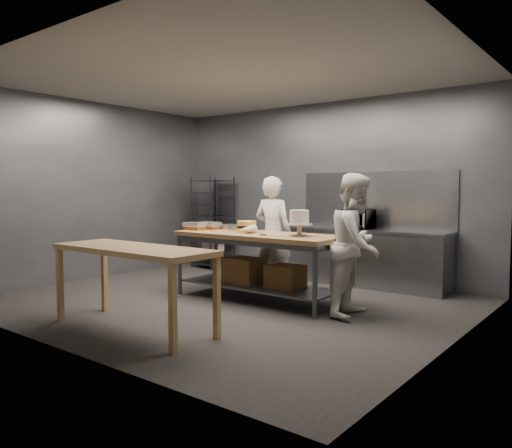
{
  "coord_description": "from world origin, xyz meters",
  "views": [
    {
      "loc": [
        4.43,
        -5.02,
        1.52
      ],
      "look_at": [
        0.29,
        0.28,
        1.05
      ],
      "focal_mm": 35.0,
      "sensor_mm": 36.0,
      "label": 1
    }
  ],
  "objects_px": {
    "near_counter": "(133,255)",
    "speed_rack": "(213,223)",
    "chef_behind": "(273,234)",
    "frosted_cake_stand": "(299,220)",
    "layer_cake": "(247,227)",
    "work_table": "(259,259)",
    "microwave": "(355,219)",
    "chef_right": "(356,245)"
  },
  "relations": [
    {
      "from": "near_counter",
      "to": "chef_behind",
      "type": "distance_m",
      "value": 2.6
    },
    {
      "from": "work_table",
      "to": "microwave",
      "type": "relative_size",
      "value": 4.43
    },
    {
      "from": "chef_behind",
      "to": "frosted_cake_stand",
      "type": "relative_size",
      "value": 5.03
    },
    {
      "from": "work_table",
      "to": "chef_right",
      "type": "height_order",
      "value": "chef_right"
    },
    {
      "from": "work_table",
      "to": "near_counter",
      "type": "height_order",
      "value": "work_table"
    },
    {
      "from": "chef_right",
      "to": "microwave",
      "type": "distance_m",
      "value": 2.0
    },
    {
      "from": "speed_rack",
      "to": "chef_right",
      "type": "relative_size",
      "value": 1.02
    },
    {
      "from": "chef_behind",
      "to": "chef_right",
      "type": "bearing_deg",
      "value": 158.62
    },
    {
      "from": "microwave",
      "to": "speed_rack",
      "type": "bearing_deg",
      "value": -178.48
    },
    {
      "from": "near_counter",
      "to": "chef_behind",
      "type": "relative_size",
      "value": 1.17
    },
    {
      "from": "microwave",
      "to": "frosted_cake_stand",
      "type": "bearing_deg",
      "value": -85.43
    },
    {
      "from": "frosted_cake_stand",
      "to": "chef_right",
      "type": "bearing_deg",
      "value": 6.36
    },
    {
      "from": "chef_behind",
      "to": "layer_cake",
      "type": "distance_m",
      "value": 0.66
    },
    {
      "from": "chef_behind",
      "to": "frosted_cake_stand",
      "type": "xyz_separation_m",
      "value": [
        0.89,
        -0.65,
        0.28
      ]
    },
    {
      "from": "chef_behind",
      "to": "microwave",
      "type": "bearing_deg",
      "value": -124.0
    },
    {
      "from": "frosted_cake_stand",
      "to": "layer_cake",
      "type": "relative_size",
      "value": 1.27
    },
    {
      "from": "chef_right",
      "to": "near_counter",
      "type": "bearing_deg",
      "value": 135.47
    },
    {
      "from": "near_counter",
      "to": "microwave",
      "type": "relative_size",
      "value": 3.69
    },
    {
      "from": "chef_right",
      "to": "frosted_cake_stand",
      "type": "relative_size",
      "value": 5.03
    },
    {
      "from": "near_counter",
      "to": "speed_rack",
      "type": "height_order",
      "value": "speed_rack"
    },
    {
      "from": "speed_rack",
      "to": "frosted_cake_stand",
      "type": "distance_m",
      "value": 3.63
    },
    {
      "from": "frosted_cake_stand",
      "to": "layer_cake",
      "type": "bearing_deg",
      "value": 179.27
    },
    {
      "from": "chef_behind",
      "to": "chef_right",
      "type": "height_order",
      "value": "chef_behind"
    },
    {
      "from": "work_table",
      "to": "near_counter",
      "type": "bearing_deg",
      "value": -96.19
    },
    {
      "from": "microwave",
      "to": "layer_cake",
      "type": "height_order",
      "value": "microwave"
    },
    {
      "from": "chef_behind",
      "to": "speed_rack",
      "type": "bearing_deg",
      "value": -28.71
    },
    {
      "from": "speed_rack",
      "to": "chef_behind",
      "type": "distance_m",
      "value": 2.53
    },
    {
      "from": "speed_rack",
      "to": "frosted_cake_stand",
      "type": "relative_size",
      "value": 5.15
    },
    {
      "from": "speed_rack",
      "to": "layer_cake",
      "type": "distance_m",
      "value": 2.89
    },
    {
      "from": "speed_rack",
      "to": "frosted_cake_stand",
      "type": "xyz_separation_m",
      "value": [
        3.15,
        -1.78,
        0.28
      ]
    },
    {
      "from": "near_counter",
      "to": "frosted_cake_stand",
      "type": "distance_m",
      "value": 2.16
    },
    {
      "from": "work_table",
      "to": "speed_rack",
      "type": "bearing_deg",
      "value": 144.86
    },
    {
      "from": "work_table",
      "to": "near_counter",
      "type": "xyz_separation_m",
      "value": [
        -0.21,
        -1.97,
        0.24
      ]
    },
    {
      "from": "chef_behind",
      "to": "layer_cake",
      "type": "relative_size",
      "value": 6.41
    },
    {
      "from": "work_table",
      "to": "frosted_cake_stand",
      "type": "distance_m",
      "value": 0.86
    },
    {
      "from": "speed_rack",
      "to": "chef_behind",
      "type": "height_order",
      "value": "speed_rack"
    },
    {
      "from": "work_table",
      "to": "layer_cake",
      "type": "xyz_separation_m",
      "value": [
        -0.22,
        -0.01,
        0.43
      ]
    },
    {
      "from": "work_table",
      "to": "microwave",
      "type": "height_order",
      "value": "microwave"
    },
    {
      "from": "work_table",
      "to": "microwave",
      "type": "xyz_separation_m",
      "value": [
        0.51,
        1.84,
        0.48
      ]
    },
    {
      "from": "frosted_cake_stand",
      "to": "microwave",
      "type": "bearing_deg",
      "value": 94.57
    },
    {
      "from": "microwave",
      "to": "layer_cake",
      "type": "bearing_deg",
      "value": -111.52
    },
    {
      "from": "work_table",
      "to": "microwave",
      "type": "bearing_deg",
      "value": 74.51
    }
  ]
}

